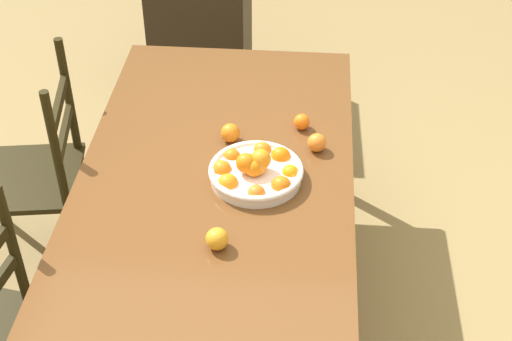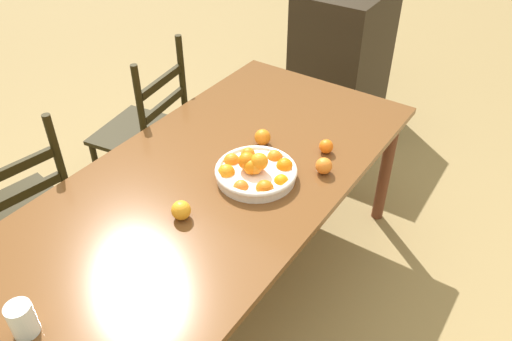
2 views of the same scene
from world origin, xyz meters
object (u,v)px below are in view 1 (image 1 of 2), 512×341
Objects in this scene: orange_loose_0 at (230,133)px; orange_loose_3 at (302,122)px; dining_table at (212,210)px; orange_loose_1 at (317,143)px; chair_by_cabinet at (37,175)px; fruit_bowl at (256,171)px; orange_loose_2 at (217,239)px; cabinet at (202,12)px.

orange_loose_3 is (0.10, -0.27, -0.01)m from orange_loose_0.
orange_loose_1 is (0.30, -0.37, 0.11)m from dining_table.
fruit_bowl is (-0.29, -0.96, 0.32)m from chair_by_cabinet.
chair_by_cabinet is at bearing 53.08° from orange_loose_2.
orange_loose_0 reaches higher than orange_loose_1.
cabinet reaches higher than orange_loose_2.
chair_by_cabinet is 1.57m from cabinet.
dining_table is at bearing -171.94° from cabinet.
chair_by_cabinet is 13.78× the size of orange_loose_1.
orange_loose_0 reaches higher than dining_table.
dining_table is 1.91m from cabinet.
dining_table is 0.35m from orange_loose_0.
dining_table is 28.20× the size of orange_loose_0.
dining_table is 2.11× the size of chair_by_cabinet.
dining_table is 6.05× the size of fruit_bowl.
orange_loose_3 reaches higher than dining_table.
orange_loose_0 is (0.33, -0.03, 0.11)m from dining_table.
orange_loose_0 is at bearing 84.11° from orange_loose_1.
chair_by_cabinet reaches higher than dining_table.
cabinet reaches higher than orange_loose_3.
orange_loose_0 is at bearing 111.02° from orange_loose_3.
orange_loose_1 is 0.95× the size of orange_loose_2.
orange_loose_1 is at bearing 76.45° from chair_by_cabinet.
chair_by_cabinet reaches higher than fruit_bowl.
orange_loose_2 reaches higher than dining_table.
dining_table is at bearing 144.99° from orange_loose_3.
fruit_bowl is at bearing 155.21° from orange_loose_3.
fruit_bowl is at bearing -55.95° from dining_table.
orange_loose_3 is at bearing -35.01° from dining_table.
dining_table is 32.80× the size of orange_loose_3.
orange_loose_0 is (0.23, 0.12, -0.00)m from fruit_bowl.
orange_loose_1 is at bearing -158.17° from cabinet.
dining_table is 0.92m from chair_by_cabinet.
orange_loose_3 is (-1.44, -0.61, 0.27)m from cabinet.
orange_loose_1 is (-0.09, -1.17, 0.31)m from chair_by_cabinet.
dining_table is 0.21m from fruit_bowl.
dining_table is 0.54m from orange_loose_3.
orange_loose_1 is (-1.58, -0.67, 0.28)m from cabinet.
chair_by_cabinet is 1.02× the size of cabinet.
orange_loose_2 reaches higher than orange_loose_3.
chair_by_cabinet is 13.35× the size of orange_loose_0.
orange_loose_1 reaches higher than dining_table.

